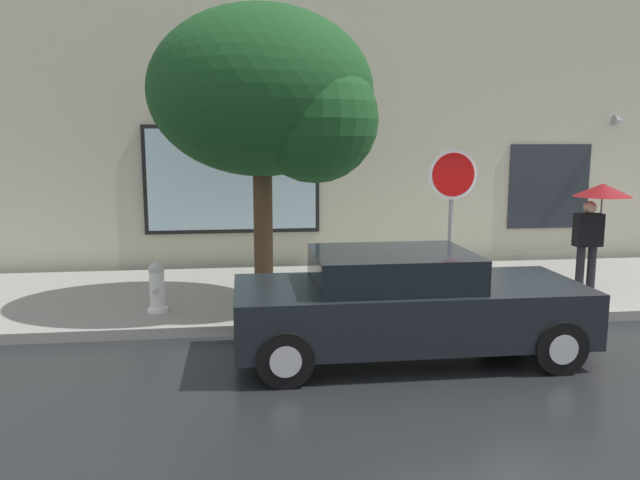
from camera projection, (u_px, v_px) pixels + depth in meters
The scene contains 8 objects.
ground_plane at pixel (490, 350), 8.10m from camera, with size 60.00×60.00×0.00m, color black.
sidewalk at pixel (424, 290), 11.03m from camera, with size 20.00×4.00×0.15m, color gray.
building_facade at pixel (392, 101), 12.93m from camera, with size 20.00×0.67×7.00m.
parked_car at pixel (405, 304), 7.77m from camera, with size 4.29×1.80×1.34m.
fire_hydrant at pixel (157, 288), 9.30m from camera, with size 0.30×0.44×0.76m.
pedestrian_with_umbrella at pixel (598, 207), 10.40m from camera, with size 0.94×0.94×1.83m.
street_tree at pixel (272, 98), 9.37m from camera, with size 3.41×2.90×4.54m.
stop_sign at pixel (452, 196), 9.53m from camera, with size 0.76×0.10×2.40m.
Camera 1 is at (-3.17, -7.43, 2.70)m, focal length 35.08 mm.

